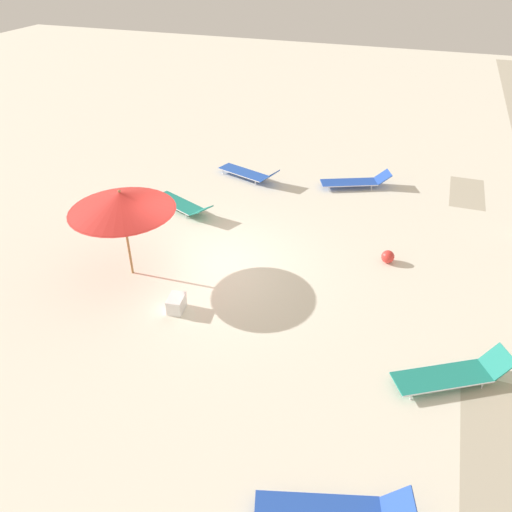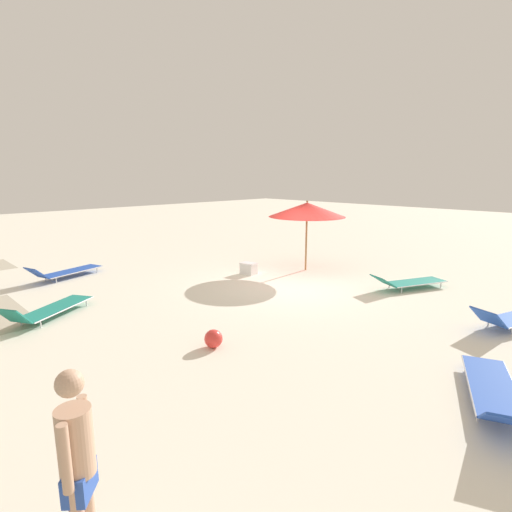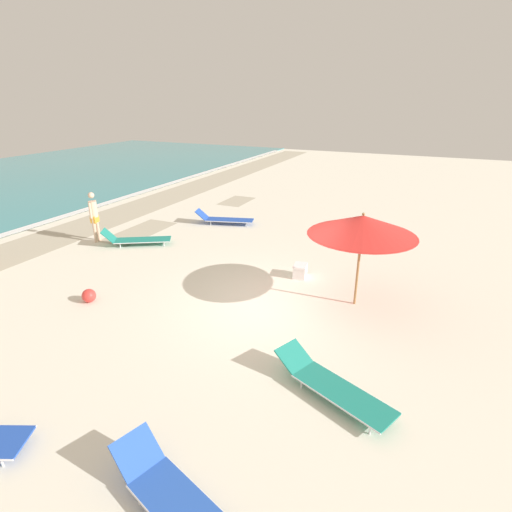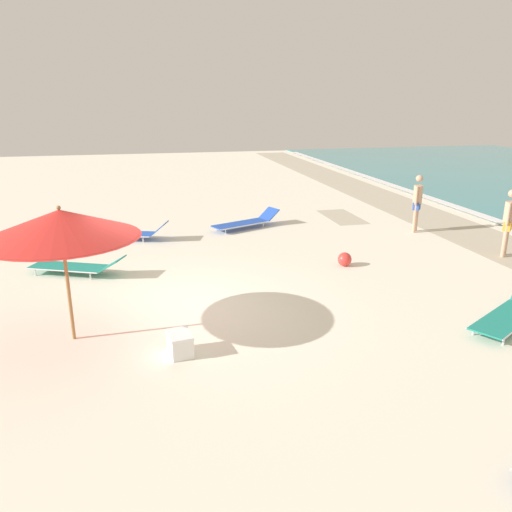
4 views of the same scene
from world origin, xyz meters
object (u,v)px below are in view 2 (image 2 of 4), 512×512
at_px(sun_lounger_under_umbrella, 495,392).
at_px(cooler_box, 249,268).
at_px(sun_lounger_beside_umbrella, 409,282).
at_px(sun_lounger_near_water_right, 48,309).
at_px(sun_lounger_mid_beach_solo, 65,272).
at_px(beachgoer_shoreline_child, 78,462).
at_px(beach_umbrella, 307,210).
at_px(beach_ball, 213,339).

relative_size(sun_lounger_under_umbrella, cooler_box, 4.33).
relative_size(sun_lounger_beside_umbrella, sun_lounger_near_water_right, 1.03).
bearing_deg(sun_lounger_near_water_right, sun_lounger_mid_beach_solo, -55.31).
height_order(sun_lounger_under_umbrella, sun_lounger_beside_umbrella, sun_lounger_under_umbrella).
bearing_deg(beachgoer_shoreline_child, beach_umbrella, -18.97).
height_order(sun_lounger_beside_umbrella, sun_lounger_mid_beach_solo, sun_lounger_mid_beach_solo).
bearing_deg(cooler_box, beach_umbrella, 52.85).
relative_size(sun_lounger_under_umbrella, beach_ball, 6.88).
xyz_separation_m(sun_lounger_under_umbrella, beachgoer_shoreline_child, (1.63, 5.00, 0.79)).
xyz_separation_m(sun_lounger_beside_umbrella, sun_lounger_mid_beach_solo, (8.03, 6.46, 0.01)).
relative_size(sun_lounger_mid_beach_solo, beachgoer_shoreline_child, 1.35).
bearing_deg(beach_umbrella, cooler_box, 61.12).
relative_size(sun_lounger_near_water_right, beach_ball, 6.58).
xyz_separation_m(beach_umbrella, cooler_box, (0.96, 1.74, -1.84)).
distance_m(sun_lounger_near_water_right, beachgoer_shoreline_child, 6.69).
bearing_deg(sun_lounger_mid_beach_solo, beach_umbrella, -142.88).
bearing_deg(sun_lounger_mid_beach_solo, sun_lounger_under_umbrella, 172.08).
bearing_deg(sun_lounger_mid_beach_solo, beach_ball, 164.48).
bearing_deg(beach_umbrella, sun_lounger_beside_umbrella, -175.11).
xyz_separation_m(sun_lounger_beside_umbrella, beachgoer_shoreline_child, (-1.81, 9.78, 0.80)).
distance_m(sun_lounger_under_umbrella, beach_ball, 4.54).
height_order(sun_lounger_mid_beach_solo, beach_ball, sun_lounger_mid_beach_solo).
height_order(sun_lounger_beside_umbrella, beach_ball, sun_lounger_beside_umbrella).
bearing_deg(sun_lounger_beside_umbrella, cooler_box, 48.42).
height_order(sun_lounger_beside_umbrella, cooler_box, sun_lounger_beside_umbrella).
xyz_separation_m(sun_lounger_mid_beach_solo, cooler_box, (-3.62, -4.42, -0.02)).
bearing_deg(sun_lounger_beside_umbrella, beach_ball, 106.33).
height_order(sun_lounger_beside_umbrella, beachgoer_shoreline_child, beachgoer_shoreline_child).
distance_m(beachgoer_shoreline_child, beach_ball, 4.39).
relative_size(sun_lounger_beside_umbrella, cooler_box, 4.25).
relative_size(sun_lounger_under_umbrella, sun_lounger_mid_beach_solo, 0.99).
bearing_deg(sun_lounger_under_umbrella, sun_lounger_near_water_right, -1.44).
relative_size(sun_lounger_beside_umbrella, beach_ball, 6.75).
relative_size(beachgoer_shoreline_child, cooler_box, 3.24).
bearing_deg(beach_ball, beachgoer_shoreline_child, 127.55).
bearing_deg(beachgoer_shoreline_child, beach_ball, -10.45).
distance_m(beach_umbrella, sun_lounger_mid_beach_solo, 7.89).
xyz_separation_m(sun_lounger_mid_beach_solo, beach_ball, (-7.22, -0.09, -0.04)).
height_order(beach_umbrella, sun_lounger_mid_beach_solo, beach_umbrella).
distance_m(sun_lounger_beside_umbrella, beach_ball, 6.42).
height_order(beachgoer_shoreline_child, beach_ball, beachgoer_shoreline_child).
distance_m(beach_umbrella, cooler_box, 2.71).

